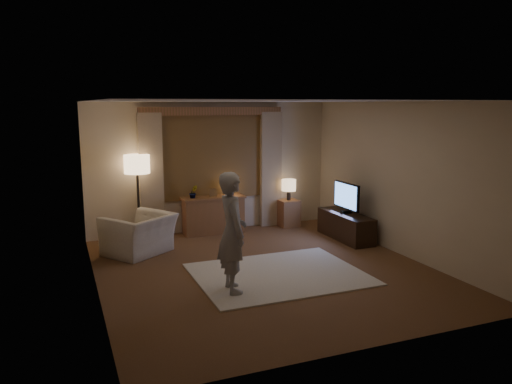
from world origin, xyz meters
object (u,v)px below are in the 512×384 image
sideboard (213,216)px  person (232,232)px  tv_stand (346,226)px  side_table (288,213)px  armchair (139,234)px

sideboard → person: bearing=-102.4°
tv_stand → person: bearing=-148.6°
side_table → person: person is taller
side_table → person: size_ratio=0.34×
armchair → person: 2.50m
side_table → tv_stand: bearing=-66.9°
armchair → side_table: (3.25, 0.85, -0.06)m
sideboard → side_table: bearing=-1.7°
armchair → tv_stand: (3.82, -0.49, -0.09)m
sideboard → tv_stand: sideboard is taller
armchair → person: (0.91, -2.28, 0.50)m
sideboard → armchair: 1.84m
sideboard → armchair: sideboard is taller
armchair → side_table: bearing=158.6°
tv_stand → person: (-2.92, -1.78, 0.60)m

